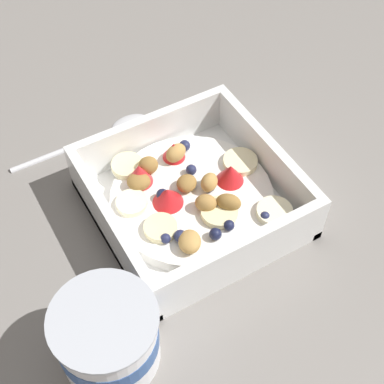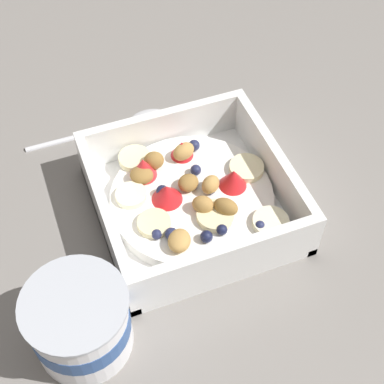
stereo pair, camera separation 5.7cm
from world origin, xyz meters
name	(u,v)px [view 1 (the left image)]	position (x,y,z in m)	size (l,w,h in m)	color
ground_plane	(181,205)	(0.00, 0.00, 0.00)	(2.40, 2.40, 0.00)	gray
fruit_bowl	(191,197)	(-0.01, -0.01, 0.02)	(0.19, 0.19, 0.06)	white
spoon	(110,130)	(0.14, 0.02, 0.00)	(0.03, 0.17, 0.01)	silver
yogurt_cup	(108,337)	(-0.11, 0.13, 0.04)	(0.09, 0.09, 0.07)	white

